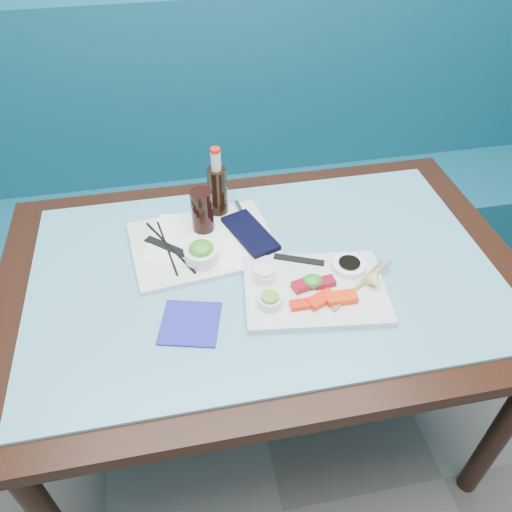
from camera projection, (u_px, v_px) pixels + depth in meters
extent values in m
cube|color=#0F4B60|center=(228.00, 238.00, 2.25)|extent=(3.00, 0.55, 0.45)
cube|color=#0F4B60|center=(216.00, 118.00, 2.08)|extent=(3.00, 0.12, 0.95)
cube|color=black|center=(264.00, 277.00, 1.35)|extent=(1.40, 0.90, 0.04)
cylinder|color=black|center=(501.00, 430.00, 1.42)|extent=(0.06, 0.06, 0.71)
cylinder|color=black|center=(72.00, 303.00, 1.78)|extent=(0.06, 0.06, 0.71)
cylinder|color=black|center=(398.00, 258.00, 1.96)|extent=(0.06, 0.06, 0.71)
cube|color=#599DB2|center=(264.00, 271.00, 1.33)|extent=(1.22, 0.76, 0.01)
cube|color=silver|center=(315.00, 290.00, 1.26)|extent=(0.38, 0.30, 0.02)
cube|color=red|center=(302.00, 304.00, 1.20)|extent=(0.06, 0.03, 0.01)
cube|color=#FA250A|center=(321.00, 299.00, 1.21)|extent=(0.08, 0.06, 0.02)
cube|color=#FF350A|center=(341.00, 298.00, 1.22)|extent=(0.08, 0.04, 0.02)
cube|color=maroon|center=(303.00, 285.00, 1.25)|extent=(0.06, 0.05, 0.02)
cube|color=maroon|center=(324.00, 282.00, 1.26)|extent=(0.05, 0.04, 0.02)
ellipsoid|color=#288E20|center=(313.00, 281.00, 1.25)|extent=(0.06, 0.05, 0.03)
cylinder|color=white|center=(270.00, 301.00, 1.20)|extent=(0.06, 0.06, 0.02)
cylinder|color=#6DA133|center=(270.00, 297.00, 1.19)|extent=(0.05, 0.05, 0.01)
cylinder|color=white|center=(264.00, 275.00, 1.27)|extent=(0.07, 0.07, 0.02)
cylinder|color=#FFE2D1|center=(264.00, 271.00, 1.26)|extent=(0.06, 0.06, 0.01)
cylinder|color=white|center=(349.00, 266.00, 1.30)|extent=(0.11, 0.11, 0.02)
cylinder|color=black|center=(349.00, 263.00, 1.29)|extent=(0.07, 0.07, 0.01)
cone|color=#E2D66B|center=(375.00, 282.00, 1.24)|extent=(0.05, 0.04, 0.04)
cube|color=black|center=(299.00, 260.00, 1.33)|extent=(0.13, 0.07, 0.00)
cylinder|color=#9F7B4B|center=(359.00, 284.00, 1.26)|extent=(0.18, 0.15, 0.01)
cylinder|color=#A16D4B|center=(363.00, 284.00, 1.26)|extent=(0.20, 0.13, 0.01)
cube|color=silver|center=(203.00, 243.00, 1.40)|extent=(0.42, 0.33, 0.01)
cube|color=white|center=(203.00, 241.00, 1.39)|extent=(0.35, 0.29, 0.00)
cylinder|color=white|center=(202.00, 255.00, 1.32)|extent=(0.10, 0.10, 0.04)
ellipsoid|color=#3F9422|center=(201.00, 248.00, 1.31)|extent=(0.08, 0.08, 0.03)
cylinder|color=black|center=(202.00, 211.00, 1.39)|extent=(0.08, 0.08, 0.13)
cube|color=black|center=(250.00, 233.00, 1.41)|extent=(0.15, 0.21, 0.02)
cylinder|color=silver|center=(242.00, 212.00, 1.48)|extent=(0.03, 0.10, 0.01)
cylinder|color=black|center=(167.00, 247.00, 1.37)|extent=(0.05, 0.23, 0.01)
cylinder|color=black|center=(170.00, 247.00, 1.37)|extent=(0.12, 0.23, 0.01)
cube|color=black|center=(169.00, 247.00, 1.37)|extent=(0.13, 0.12, 0.00)
cylinder|color=black|center=(218.00, 193.00, 1.45)|extent=(0.06, 0.06, 0.16)
cylinder|color=silver|center=(216.00, 161.00, 1.38)|extent=(0.04, 0.04, 0.06)
cylinder|color=red|center=(215.00, 150.00, 1.35)|extent=(0.04, 0.04, 0.01)
cube|color=#1B2198|center=(190.00, 323.00, 1.19)|extent=(0.17, 0.17, 0.01)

